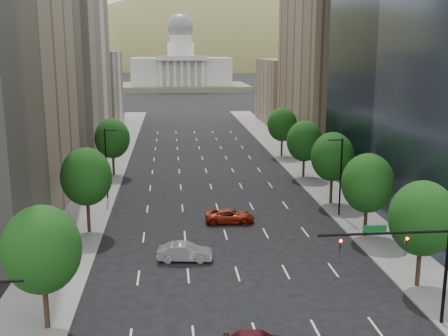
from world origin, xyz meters
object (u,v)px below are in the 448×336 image
object	(u,v)px
capitol	(181,71)
traffic_signal	(412,255)
car_red_far	(230,216)
car_silver	(185,252)

from	to	relation	value
capitol	traffic_signal	bearing A→B (deg)	-87.26
capitol	car_red_far	distance (m)	195.91
capitol	car_red_far	bearing A→B (deg)	-89.75
traffic_signal	capitol	world-z (taller)	capitol
capitol	car_silver	distance (m)	206.49
capitol	car_silver	world-z (taller)	capitol
car_red_far	capitol	bearing A→B (deg)	2.22
car_silver	car_red_far	bearing A→B (deg)	-19.74
traffic_signal	car_red_far	xyz separation A→B (m)	(-9.66, 23.95, -4.43)
car_red_far	car_silver	bearing A→B (deg)	155.73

